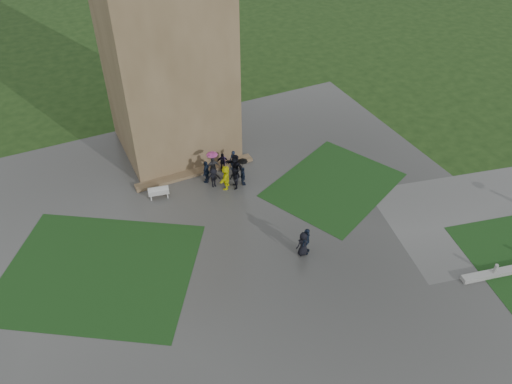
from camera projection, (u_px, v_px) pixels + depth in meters
name	position (u px, v px, depth m)	size (l,w,h in m)	color
ground	(258.00, 271.00, 29.51)	(120.00, 120.00, 0.00)	black
plaza	(244.00, 249.00, 30.90)	(34.00, 34.00, 0.02)	#343432
lawn_inset_left	(99.00, 271.00, 29.44)	(11.00, 9.00, 0.01)	black
lawn_inset_right	(334.00, 185.00, 35.85)	(9.00, 7.00, 0.01)	black
tower	(163.00, 35.00, 34.35)	(8.00, 8.00, 18.00)	brown
tower_plinth	(195.00, 172.00, 36.85)	(9.00, 0.80, 0.22)	brown
bench	(159.00, 193.00, 34.50)	(1.48, 0.72, 0.82)	#A7A7A2
visitor_cluster	(225.00, 170.00, 35.51)	(3.32, 3.26, 2.66)	black
pedestrian_mid	(306.00, 241.00, 30.06)	(1.10, 0.63, 1.89)	black
pedestrian_near	(303.00, 244.00, 30.01)	(0.84, 0.57, 1.71)	black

